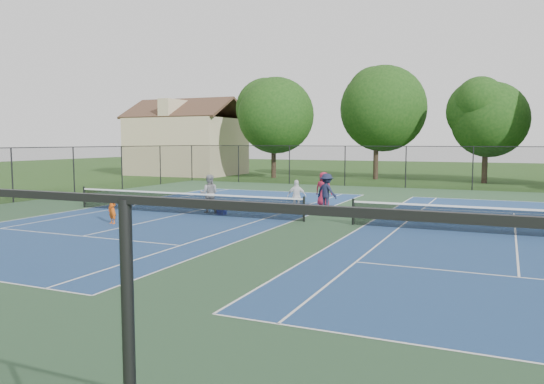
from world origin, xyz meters
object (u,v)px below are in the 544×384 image
at_px(clapboard_house, 187,144).
at_px(bystander_b, 327,192).
at_px(ball_crate, 222,212).
at_px(tree_back_c, 487,114).
at_px(instructor, 209,194).
at_px(bystander_a, 297,196).
at_px(tree_back_b, 377,104).
at_px(bystander_c, 324,189).
at_px(tree_back_a, 274,112).
at_px(child_player, 112,209).
at_px(ball_hopper, 222,205).

height_order(clapboard_house, bystander_b, clapboard_house).
bearing_deg(ball_crate, clapboard_house, 125.88).
bearing_deg(tree_back_c, bystander_b, -107.04).
height_order(instructor, bystander_a, instructor).
bearing_deg(tree_back_b, bystander_b, -83.23).
relative_size(bystander_a, bystander_c, 0.87).
xyz_separation_m(tree_back_a, bystander_a, (10.63, -21.44, -5.27)).
distance_m(tree_back_b, bystander_a, 24.20).
bearing_deg(ball_crate, child_player, -124.14).
xyz_separation_m(tree_back_b, ball_crate, (-1.21, -25.59, -6.46)).
relative_size(tree_back_a, child_player, 7.62).
bearing_deg(tree_back_a, child_player, -79.73).
bearing_deg(instructor, clapboard_house, -79.36).
xyz_separation_m(tree_back_c, bystander_c, (-7.04, -19.44, -4.60)).
distance_m(tree_back_b, child_player, 30.55).
height_order(tree_back_b, instructor, tree_back_b).
relative_size(tree_back_c, bystander_c, 4.74).
bearing_deg(child_player, bystander_b, 66.50).
distance_m(clapboard_house, child_player, 32.47).
xyz_separation_m(tree_back_a, bystander_c, (10.96, -18.44, -5.15)).
height_order(tree_back_c, instructor, tree_back_c).
height_order(bystander_b, ball_crate, bystander_b).
bearing_deg(ball_hopper, child_player, -124.14).
relative_size(ball_crate, ball_hopper, 0.97).
height_order(tree_back_c, bystander_c, tree_back_c).
height_order(tree_back_b, tree_back_c, tree_back_b).
bearing_deg(ball_crate, tree_back_c, 67.46).
xyz_separation_m(bystander_a, bystander_b, (0.97, 1.55, 0.12)).
height_order(tree_back_a, tree_back_b, tree_back_b).
distance_m(tree_back_b, ball_hopper, 26.35).
relative_size(tree_back_b, bystander_a, 6.49).
distance_m(tree_back_b, tree_back_c, 9.12).
height_order(clapboard_house, instructor, clapboard_house).
distance_m(tree_back_a, bystander_c, 22.06).
bearing_deg(bystander_b, child_player, 72.28).
distance_m(instructor, bystander_a, 4.12).
bearing_deg(bystander_c, bystander_a, 84.77).
xyz_separation_m(tree_back_c, bystander_b, (-6.40, -20.89, -4.59)).
relative_size(tree_back_c, ball_crate, 24.06).
bearing_deg(bystander_b, tree_back_a, -37.31).
height_order(tree_back_a, bystander_c, tree_back_a).
bearing_deg(instructor, ball_crate, 130.83).
xyz_separation_m(tree_back_c, ball_crate, (-10.21, -24.59, -5.34)).
height_order(clapboard_house, bystander_c, clapboard_house).
height_order(tree_back_b, bystander_b, tree_back_b).
relative_size(tree_back_c, child_player, 6.99).
distance_m(tree_back_c, ball_hopper, 27.10).
distance_m(child_player, bystander_b, 10.21).
height_order(bystander_b, ball_hopper, bystander_b).
bearing_deg(bystander_a, tree_back_a, -86.66).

